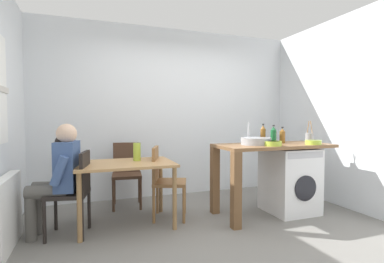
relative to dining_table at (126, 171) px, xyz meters
The scene contains 21 objects.
ground_plane 1.23m from the dining_table, 33.41° to the right, with size 5.46×5.46×0.00m, color slate.
wall_back 1.62m from the dining_table, 53.40° to the left, with size 4.60×0.10×2.70m, color silver.
wall_counter_side 3.16m from the dining_table, 10.78° to the right, with size 0.10×3.80×2.70m, color silver.
radiator 1.22m from the dining_table, 166.50° to the right, with size 0.10×0.80×0.70m, color white.
dining_table is the anchor object (origin of this frame).
chair_person_seat 0.58m from the dining_table, 168.19° to the right, with size 0.47×0.47×0.90m.
chair_opposite 0.50m from the dining_table, ahead, with size 0.51×0.51×0.90m.
chair_spare_by_wall 0.79m from the dining_table, 82.02° to the left, with size 0.44×0.44×0.90m.
seated_person 0.71m from the dining_table, behind, with size 0.54×0.54×1.20m.
kitchen_counter 1.67m from the dining_table, ahead, with size 1.50×0.68×0.92m.
washing_machine 2.15m from the dining_table, ahead, with size 0.60×0.61×0.86m.
sink_basin 1.65m from the dining_table, ahead, with size 0.38×0.38×0.09m, color #9EA0A5.
tap 1.65m from the dining_table, ahead, with size 0.02×0.02×0.28m, color #B2B2B7.
bottle_tall_green 1.90m from the dining_table, ahead, with size 0.07×0.07×0.26m.
bottle_squat_brown 1.99m from the dining_table, ahead, with size 0.08×0.08×0.25m.
bottle_clear_small 2.11m from the dining_table, ahead, with size 0.07×0.07×0.22m.
mixing_bowl 1.80m from the dining_table, 14.85° to the right, with size 0.22×0.22×0.06m.
utensil_crock 2.52m from the dining_table, ahead, with size 0.11×0.11×0.30m.
colander 2.38m from the dining_table, 11.57° to the right, with size 0.20×0.20×0.06m.
vase 0.27m from the dining_table, 33.69° to the left, with size 0.09×0.09×0.22m, color #A8C63D.
scissors 1.87m from the dining_table, 11.03° to the right, with size 0.15×0.06×0.01m.
Camera 1 is at (-1.28, -2.84, 1.26)m, focal length 27.01 mm.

